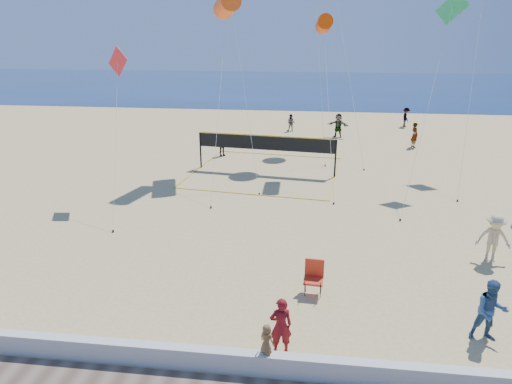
# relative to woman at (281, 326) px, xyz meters

# --- Properties ---
(ground) EXTENTS (120.00, 120.00, 0.00)m
(ground) POSITION_rel_woman_xyz_m (0.24, 2.13, -0.82)
(ground) COLOR tan
(ground) RESTS_ON ground
(ocean) EXTENTS (140.00, 50.00, 0.03)m
(ocean) POSITION_rel_woman_xyz_m (0.24, 64.13, -0.81)
(ocean) COLOR navy
(ocean) RESTS_ON ground
(seawall) EXTENTS (32.00, 0.30, 0.60)m
(seawall) POSITION_rel_woman_xyz_m (0.24, -0.87, -0.52)
(seawall) COLOR silver
(seawall) RESTS_ON ground
(woman) EXTENTS (0.68, 0.53, 1.64)m
(woman) POSITION_rel_woman_xyz_m (0.00, 0.00, 0.00)
(woman) COLOR maroon
(woman) RESTS_ON ground
(toddler) EXTENTS (0.47, 0.43, 0.80)m
(toddler) POSITION_rel_woman_xyz_m (-0.29, -0.82, 0.18)
(toddler) COLOR brown
(toddler) RESTS_ON seawall
(bystander_a) EXTENTS (0.90, 0.72, 1.82)m
(bystander_a) POSITION_rel_woman_xyz_m (5.63, 1.24, 0.09)
(bystander_a) COLOR #305078
(bystander_a) RESTS_ON ground
(bystander_b) EXTENTS (1.29, 0.88, 1.85)m
(bystander_b) POSITION_rel_woman_xyz_m (7.39, 6.09, 0.10)
(bystander_b) COLOR #CAB387
(bystander_b) RESTS_ON ground
(far_person_0) EXTENTS (0.95, 0.84, 1.54)m
(far_person_0) POSITION_rel_woman_xyz_m (-5.45, 19.79, -0.05)
(far_person_0) COLOR gray
(far_person_0) RESTS_ON ground
(far_person_1) EXTENTS (1.83, 1.16, 1.89)m
(far_person_1) POSITION_rel_woman_xyz_m (2.70, 26.77, 0.12)
(far_person_1) COLOR gray
(far_person_1) RESTS_ON ground
(far_person_2) EXTENTS (0.63, 0.77, 1.83)m
(far_person_2) POSITION_rel_woman_xyz_m (8.08, 23.93, 0.09)
(far_person_2) COLOR gray
(far_person_2) RESTS_ON ground
(far_person_3) EXTENTS (0.81, 0.70, 1.45)m
(far_person_3) POSITION_rel_woman_xyz_m (-1.17, 28.56, -0.10)
(far_person_3) COLOR gray
(far_person_3) RESTS_ON ground
(far_person_4) EXTENTS (0.70, 1.13, 1.69)m
(far_person_4) POSITION_rel_woman_xyz_m (8.89, 31.79, 0.02)
(far_person_4) COLOR gray
(far_person_4) RESTS_ON ground
(camp_chair) EXTENTS (0.66, 0.80, 1.28)m
(camp_chair) POSITION_rel_woman_xyz_m (0.86, 3.05, -0.17)
(camp_chair) COLOR red
(camp_chair) RESTS_ON ground
(volleyball_net) EXTENTS (9.44, 9.30, 2.27)m
(volleyball_net) POSITION_rel_woman_xyz_m (-2.09, 16.37, 0.72)
(volleyball_net) COLOR black
(volleyball_net) RESTS_ON ground
(kite_0) EXTENTS (2.11, 9.09, 10.27)m
(kite_0) POSITION_rel_woman_xyz_m (-4.50, 17.57, 8.67)
(kite_0) COLOR #F95413
(kite_0) RESTS_ON ground
(kite_2) EXTENTS (1.32, 7.51, 9.03)m
(kite_2) POSITION_rel_woman_xyz_m (1.04, 17.73, 7.64)
(kite_2) COLOR #E53F01
(kite_2) RESTS_ON ground
(kite_3) EXTENTS (1.81, 5.22, 7.45)m
(kite_3) POSITION_rel_woman_xyz_m (-8.68, 11.29, 5.49)
(kite_3) COLOR red
(kite_3) RESTS_ON ground
(kite_4) EXTENTS (3.73, 6.89, 10.09)m
(kite_4) POSITION_rel_woman_xyz_m (7.39, 15.92, 7.90)
(kite_4) COLOR #25A95F
(kite_4) RESTS_ON ground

